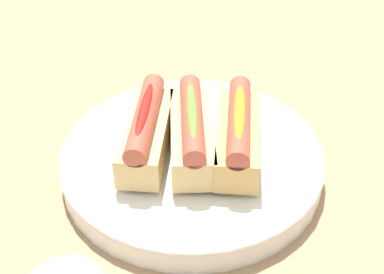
{
  "coord_description": "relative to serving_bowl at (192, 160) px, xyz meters",
  "views": [
    {
      "loc": [
        0.52,
        0.2,
        0.48
      ],
      "look_at": [
        0.02,
        0.01,
        0.06
      ],
      "focal_mm": 53.66,
      "sensor_mm": 36.0,
      "label": 1
    }
  ],
  "objects": [
    {
      "name": "hotdog_back",
      "position": [
        0.0,
        -0.0,
        0.04
      ],
      "size": [
        0.16,
        0.1,
        0.06
      ],
      "color": "#DBB270",
      "rests_on": "serving_bowl"
    },
    {
      "name": "ground_plane",
      "position": [
        -0.02,
        -0.01,
        -0.02
      ],
      "size": [
        2.4,
        2.4,
        0.0
      ],
      "primitive_type": "plane",
      "color": "#9E7A56"
    },
    {
      "name": "hotdog_side",
      "position": [
        -0.02,
        0.05,
        0.04
      ],
      "size": [
        0.16,
        0.09,
        0.06
      ],
      "color": "tan",
      "rests_on": "serving_bowl"
    },
    {
      "name": "hotdog_front",
      "position": [
        0.02,
        -0.05,
        0.04
      ],
      "size": [
        0.16,
        0.09,
        0.06
      ],
      "color": "#DBB270",
      "rests_on": "serving_bowl"
    },
    {
      "name": "serving_bowl",
      "position": [
        0.0,
        0.0,
        0.0
      ],
      "size": [
        0.32,
        0.32,
        0.04
      ],
      "color": "silver",
      "rests_on": "ground_plane"
    }
  ]
}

